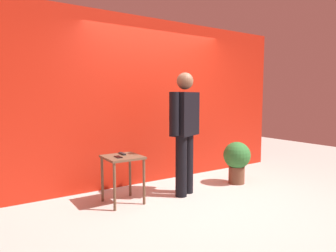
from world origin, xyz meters
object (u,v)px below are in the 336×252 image
Objects in this scene: standing_person at (185,127)px; tv_remote at (122,154)px; potted_plant at (237,159)px; side_table at (123,165)px; cell_phone at (118,157)px.

standing_person is 0.96m from tv_remote.
potted_plant is at bearing -5.65° from tv_remote.
side_table is 1.97m from potted_plant.
side_table is at bearing 169.31° from standing_person.
tv_remote is 1.95m from potted_plant.
cell_phone is at bearing 172.89° from standing_person.
potted_plant is at bearing -0.52° from standing_person.
standing_person reaches higher than side_table.
side_table is 0.15m from cell_phone.
standing_person is at bearing -15.10° from tv_remote.
standing_person is 1.04m from cell_phone.
potted_plant is (1.91, -0.29, -0.24)m from tv_remote.
side_table is at bearing -110.27° from tv_remote.
standing_person reaches higher than tv_remote.
tv_remote is (0.05, 0.11, 0.13)m from side_table.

